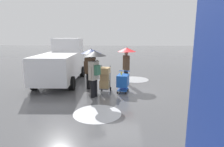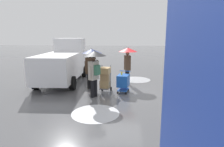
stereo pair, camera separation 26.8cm
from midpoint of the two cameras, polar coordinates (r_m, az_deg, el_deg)
name	(u,v)px [view 1 (the left image)]	position (r m, az deg, el deg)	size (l,w,h in m)	color
ground_plane	(118,89)	(9.94, 1.06, -4.84)	(90.00, 90.00, 0.00)	#5B5B5E
slush_patch_near_cluster	(65,82)	(11.98, -14.74, -2.39)	(1.30, 1.30, 0.01)	silver
slush_patch_under_van	(134,79)	(12.25, 6.16, -1.78)	(1.81, 1.81, 0.01)	#ADAFB5
slush_patch_mid_street	(97,113)	(7.02, -5.58, -11.91)	(1.75, 1.75, 0.01)	silver
cargo_van_parked_right	(62,62)	(11.87, -15.49, 3.22)	(2.38, 5.42, 2.60)	white
shopping_cart_vendor	(123,81)	(9.35, 2.50, -2.29)	(0.68, 0.90, 1.04)	#1951B2
hand_dolly_boxes	(105,78)	(9.32, -3.04, -1.29)	(0.58, 0.75, 1.32)	#515156
pedestrian_pink_side	(94,63)	(8.49, -6.22, 3.15)	(1.04, 1.04, 2.15)	black
pedestrian_black_side	(90,59)	(9.81, -7.32, 4.31)	(1.04, 1.04, 2.15)	black
pedestrian_white_side	(127,57)	(10.83, 3.70, 5.03)	(1.04, 1.04, 2.15)	black
street_lamp	(197,46)	(8.55, 23.41, 7.75)	(0.28, 0.28, 3.86)	#2D2D33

